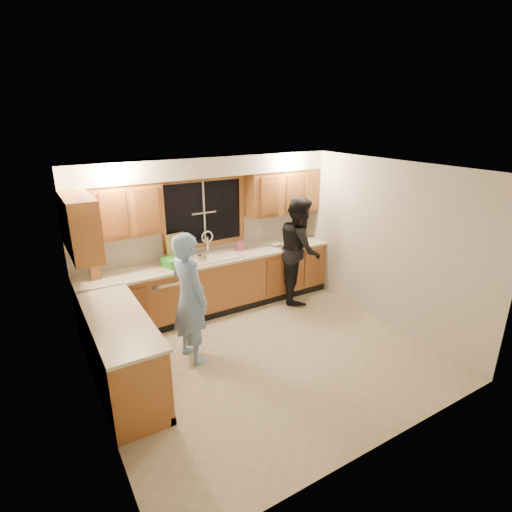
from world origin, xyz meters
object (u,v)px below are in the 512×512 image
(sink, at_px, (213,261))
(man, at_px, (189,298))
(stove, at_px, (134,379))
(woman, at_px, (300,249))
(knife_block, at_px, (95,271))
(bowl, at_px, (276,245))
(dish_crate, at_px, (174,262))
(dishwasher, at_px, (165,298))
(soap_bottle, at_px, (240,244))

(sink, distance_m, man, 1.42)
(stove, distance_m, woman, 3.61)
(woman, distance_m, knife_block, 3.27)
(knife_block, relative_size, bowl, 1.20)
(sink, relative_size, dish_crate, 2.94)
(knife_block, bearing_deg, woman, -10.49)
(woman, height_order, knife_block, woman)
(man, bearing_deg, knife_block, 26.61)
(stove, height_order, man, man)
(sink, bearing_deg, dishwasher, -179.01)
(man, xyz_separation_m, knife_block, (-0.92, 1.17, 0.16))
(knife_block, distance_m, bowl, 2.99)
(dish_crate, bearing_deg, soap_bottle, 6.86)
(sink, xyz_separation_m, man, (-0.86, -1.13, 0.01))
(sink, height_order, woman, woman)
(woman, bearing_deg, soap_bottle, 93.38)
(bowl, bearing_deg, dish_crate, -179.68)
(dishwasher, height_order, woman, woman)
(dishwasher, bearing_deg, woman, -8.46)
(dishwasher, distance_m, dish_crate, 0.61)
(man, height_order, bowl, man)
(woman, relative_size, dish_crate, 6.22)
(sink, height_order, dish_crate, sink)
(man, bearing_deg, bowl, -73.29)
(stove, bearing_deg, dishwasher, 62.31)
(man, bearing_deg, soap_bottle, -60.32)
(bowl, bearing_deg, knife_block, 178.71)
(man, relative_size, woman, 0.96)
(dishwasher, distance_m, woman, 2.39)
(sink, distance_m, dishwasher, 0.96)
(stove, bearing_deg, dish_crate, 57.70)
(dishwasher, xyz_separation_m, stove, (-0.95, -1.81, 0.04))
(man, bearing_deg, dish_crate, -21.56)
(dish_crate, xyz_separation_m, soap_bottle, (1.23, 0.15, 0.03))
(soap_bottle, bearing_deg, stove, -140.60)
(woman, xyz_separation_m, knife_block, (-3.24, 0.41, 0.13))
(woman, bearing_deg, sink, 107.50)
(knife_block, bearing_deg, man, -55.29)
(man, relative_size, soap_bottle, 8.92)
(dish_crate, xyz_separation_m, bowl, (1.87, 0.01, -0.04))
(dishwasher, bearing_deg, dish_crate, -4.93)
(dishwasher, xyz_separation_m, soap_bottle, (1.41, 0.13, 0.61))
(man, relative_size, knife_block, 7.36)
(sink, height_order, stove, sink)
(man, height_order, knife_block, man)
(woman, height_order, dish_crate, woman)
(stove, relative_size, woman, 0.49)
(sink, distance_m, dish_crate, 0.68)
(woman, bearing_deg, knife_block, 114.14)
(stove, height_order, bowl, bowl)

